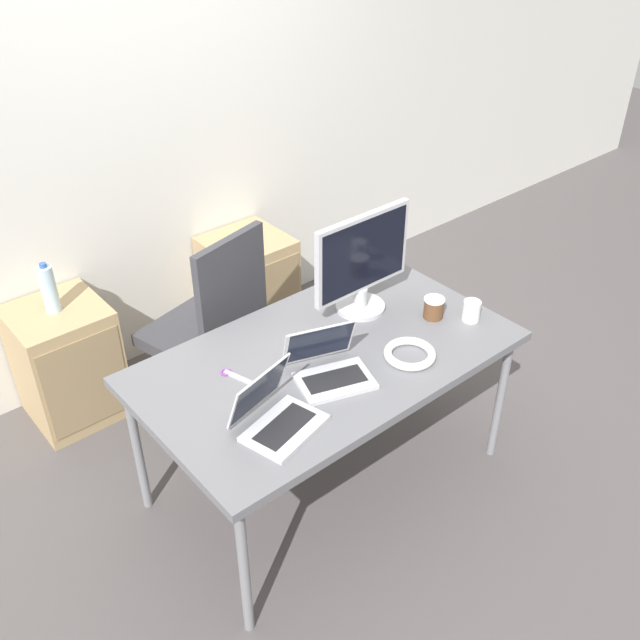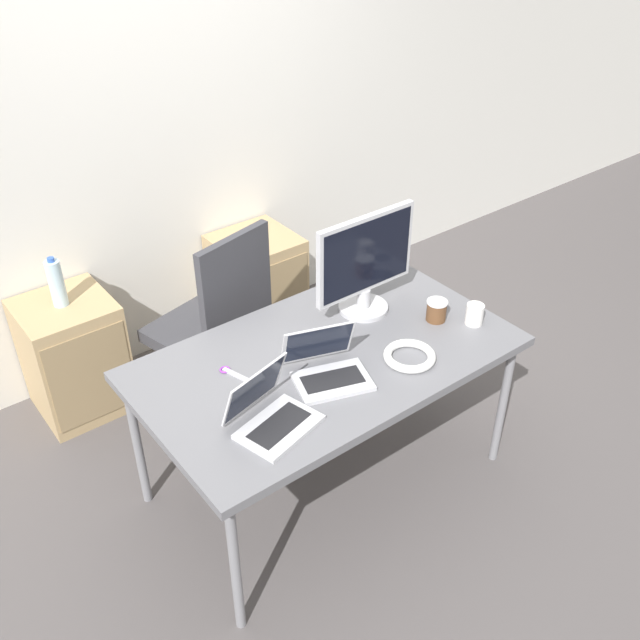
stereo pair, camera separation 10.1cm
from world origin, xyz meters
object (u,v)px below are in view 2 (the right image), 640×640
(monitor, at_px, (365,264))
(cable_coil, at_px, (410,356))
(cabinet_left, at_px, (74,356))
(laptop_right, at_px, (271,414))
(coffee_cup_brown, at_px, (436,310))
(mouse, at_px, (321,342))
(coffee_cup_white, at_px, (475,314))
(water_bottle, at_px, (56,283))
(laptop_left, at_px, (327,368))
(office_chair, at_px, (214,341))
(cabinet_right, at_px, (258,286))

(monitor, distance_m, cable_coil, 0.47)
(cabinet_left, bearing_deg, laptop_right, -79.19)
(monitor, distance_m, coffee_cup_brown, 0.38)
(mouse, xyz_separation_m, coffee_cup_white, (0.64, -0.29, 0.03))
(laptop_right, relative_size, mouse, 6.02)
(monitor, bearing_deg, water_bottle, 134.71)
(laptop_left, relative_size, coffee_cup_white, 3.71)
(water_bottle, xyz_separation_m, mouse, (0.72, -1.15, -0.01))
(laptop_left, bearing_deg, cable_coil, -18.90)
(water_bottle, height_order, coffee_cup_white, water_bottle)
(office_chair, relative_size, coffee_cup_brown, 10.72)
(coffee_cup_brown, bearing_deg, monitor, 127.78)
(cabinet_right, distance_m, coffee_cup_brown, 1.40)
(monitor, height_order, mouse, monitor)
(cabinet_left, relative_size, coffee_cup_white, 6.64)
(cabinet_left, distance_m, laptop_right, 1.52)
(coffee_cup_white, bearing_deg, cable_coil, -177.54)
(coffee_cup_brown, bearing_deg, cabinet_right, 94.93)
(water_bottle, xyz_separation_m, laptop_left, (0.61, -1.34, 0.02))
(office_chair, distance_m, laptop_right, 1.14)
(monitor, height_order, cable_coil, monitor)
(water_bottle, height_order, laptop_left, laptop_left)
(office_chair, xyz_separation_m, mouse, (0.12, -0.74, 0.37))
(laptop_right, bearing_deg, mouse, 31.50)
(office_chair, height_order, monitor, monitor)
(laptop_right, distance_m, coffee_cup_white, 1.09)
(coffee_cup_white, bearing_deg, monitor, 129.33)
(coffee_cup_white, height_order, coffee_cup_brown, coffee_cup_brown)
(cabinet_right, relative_size, laptop_right, 1.88)
(cabinet_left, xyz_separation_m, monitor, (1.04, -1.05, 0.66))
(office_chair, distance_m, monitor, 0.98)
(cabinet_left, distance_m, laptop_left, 1.54)
(water_bottle, bearing_deg, mouse, -57.97)
(mouse, bearing_deg, monitor, 17.18)
(water_bottle, distance_m, mouse, 1.36)
(laptop_right, height_order, coffee_cup_white, laptop_right)
(office_chair, bearing_deg, mouse, -80.68)
(water_bottle, bearing_deg, coffee_cup_brown, -46.56)
(cabinet_left, bearing_deg, mouse, -57.92)
(cabinet_right, relative_size, mouse, 11.35)
(cable_coil, bearing_deg, laptop_right, 177.47)
(cabinet_right, distance_m, laptop_right, 1.73)
(office_chair, xyz_separation_m, laptop_right, (-0.33, -1.02, 0.40))
(office_chair, xyz_separation_m, cabinet_left, (-0.60, 0.41, -0.07))
(cabinet_right, distance_m, cable_coil, 1.53)
(office_chair, bearing_deg, cable_coil, -71.55)
(laptop_left, distance_m, coffee_cup_brown, 0.64)
(office_chair, height_order, mouse, office_chair)
(laptop_left, relative_size, monitor, 0.68)
(monitor, relative_size, cable_coil, 2.39)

